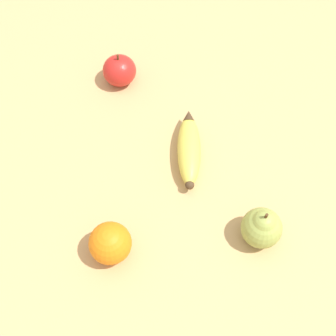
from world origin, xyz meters
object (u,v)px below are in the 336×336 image
Objects in this scene: banana at (189,149)px; apple at (119,70)px; orange at (110,243)px; pear at (262,227)px.

banana is 0.25m from apple.
banana is at bearing 61.19° from orange.
pear is 1.16× the size of apple.
banana is 2.31× the size of apple.
orange is 0.82× the size of pear.
banana is 0.21m from pear.
apple is (-0.17, 0.18, 0.01)m from banana.
orange is at bearing -83.44° from apple.
apple is (-0.05, 0.40, -0.00)m from orange.
apple is at bearing 131.16° from pear.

